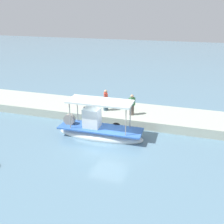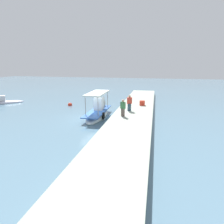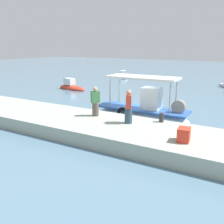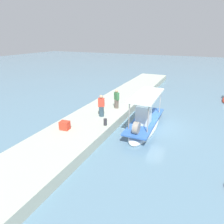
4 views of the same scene
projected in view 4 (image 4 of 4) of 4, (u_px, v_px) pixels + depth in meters
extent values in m
plane|color=slate|center=(150.00, 125.00, 15.60)|extent=(120.00, 120.00, 0.00)
cube|color=#A5AF9F|center=(104.00, 113.00, 17.08)|extent=(36.00, 3.91, 0.68)
ellipsoid|color=white|center=(145.00, 127.00, 15.03)|extent=(6.11, 1.77, 0.93)
cube|color=#3260B1|center=(145.00, 120.00, 14.85)|extent=(5.87, 1.77, 0.10)
cube|color=silver|center=(144.00, 115.00, 14.08)|extent=(1.11, 0.94, 1.45)
cylinder|color=gray|center=(148.00, 120.00, 12.61)|extent=(0.07, 0.07, 1.96)
cylinder|color=gray|center=(129.00, 117.00, 13.09)|extent=(0.07, 0.07, 1.96)
cylinder|color=gray|center=(160.00, 102.00, 15.93)|extent=(0.07, 0.07, 1.96)
cylinder|color=gray|center=(145.00, 100.00, 16.41)|extent=(0.07, 0.07, 1.96)
cube|color=white|center=(147.00, 95.00, 14.14)|extent=(4.42, 1.74, 0.12)
torus|color=black|center=(138.00, 117.00, 16.03)|extent=(0.74, 0.19, 0.74)
cylinder|color=gray|center=(136.00, 128.00, 12.73)|extent=(0.81, 0.36, 0.80)
cylinder|color=brown|center=(117.00, 104.00, 17.13)|extent=(0.51, 0.51, 0.76)
cube|color=#3A7644|center=(117.00, 96.00, 16.88)|extent=(0.47, 0.52, 0.63)
sphere|color=tan|center=(117.00, 91.00, 16.73)|extent=(0.25, 0.25, 0.25)
cylinder|color=#2F4755|center=(101.00, 111.00, 15.38)|extent=(0.51, 0.51, 0.80)
cube|color=#D03F2F|center=(101.00, 102.00, 15.11)|extent=(0.45, 0.55, 0.66)
sphere|color=tan|center=(101.00, 97.00, 14.95)|extent=(0.26, 0.26, 0.26)
cylinder|color=#2D2D33|center=(105.00, 122.00, 13.86)|extent=(0.24, 0.24, 0.48)
cube|color=red|center=(65.00, 125.00, 13.22)|extent=(0.56, 0.67, 0.57)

